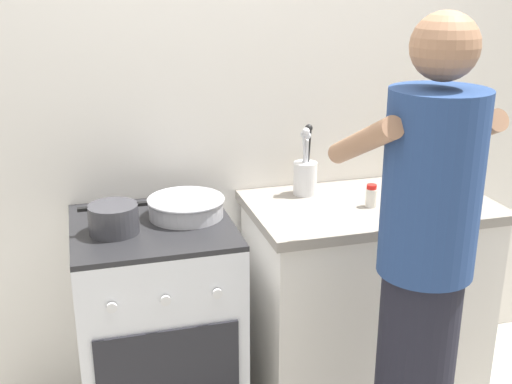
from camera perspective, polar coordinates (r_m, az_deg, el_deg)
The scene contains 9 objects.
back_wall at distance 2.78m, azimuth 0.84°, elevation 7.63°, with size 3.20×0.10×2.50m.
countertop at distance 2.86m, azimuth 9.64°, elevation -9.33°, with size 1.00×0.60×0.90m.
stove_range at distance 2.64m, azimuth -8.74°, elevation -11.97°, with size 0.60×0.62×0.90m.
pot at distance 2.37m, azimuth -12.57°, elevation -2.35°, with size 0.25×0.18×0.11m.
mixing_bowl at distance 2.49m, azimuth -6.26°, elevation -1.25°, with size 0.30×0.30×0.08m.
utensil_crock at distance 2.71m, azimuth 4.41°, elevation 1.66°, with size 0.10×0.10×0.30m.
spice_bottle at distance 2.61m, azimuth 10.22°, elevation -0.34°, with size 0.04×0.04×0.09m.
oil_bottle at distance 2.69m, azimuth 14.97°, elevation 1.45°, with size 0.07×0.07×0.27m.
person at distance 2.13m, azimuth 14.56°, elevation -7.74°, with size 0.41×0.50×1.70m.
Camera 1 is at (-0.58, -2.11, 1.80)m, focal length 44.91 mm.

